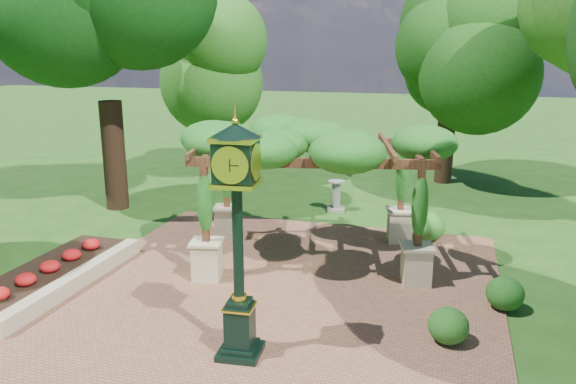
# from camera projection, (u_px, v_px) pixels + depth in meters

# --- Properties ---
(ground) EXTENTS (120.00, 120.00, 0.00)m
(ground) POSITION_uv_depth(u_px,v_px,m) (253.00, 325.00, 11.49)
(ground) COLOR #1E4714
(ground) RESTS_ON ground
(brick_plaza) EXTENTS (10.00, 12.00, 0.04)m
(brick_plaza) POSITION_uv_depth(u_px,v_px,m) (269.00, 303.00, 12.41)
(brick_plaza) COLOR brown
(brick_plaza) RESTS_ON ground
(border_wall) EXTENTS (0.35, 5.00, 0.40)m
(border_wall) POSITION_uv_depth(u_px,v_px,m) (76.00, 281.00, 13.17)
(border_wall) COLOR #C6B793
(border_wall) RESTS_ON ground
(flower_bed) EXTENTS (1.50, 5.00, 0.36)m
(flower_bed) POSITION_uv_depth(u_px,v_px,m) (44.00, 277.00, 13.42)
(flower_bed) COLOR red
(flower_bed) RESTS_ON ground
(pedestal_clock) EXTENTS (0.93, 0.93, 4.36)m
(pedestal_clock) POSITION_uv_depth(u_px,v_px,m) (237.00, 221.00, 9.69)
(pedestal_clock) COLOR black
(pedestal_clock) RESTS_ON brick_plaza
(pergola) EXTENTS (6.50, 4.86, 3.67)m
(pergola) POSITION_uv_depth(u_px,v_px,m) (313.00, 148.00, 14.31)
(pergola) COLOR beige
(pergola) RESTS_ON brick_plaza
(sundial) EXTENTS (0.69, 0.69, 1.06)m
(sundial) POSITION_uv_depth(u_px,v_px,m) (336.00, 198.00, 19.43)
(sundial) COLOR gray
(sundial) RESTS_ON ground
(shrub_front) EXTENTS (1.00, 1.00, 0.70)m
(shrub_front) POSITION_uv_depth(u_px,v_px,m) (448.00, 326.00, 10.66)
(shrub_front) COLOR #205518
(shrub_front) RESTS_ON brick_plaza
(shrub_mid) EXTENTS (1.02, 1.02, 0.72)m
(shrub_mid) POSITION_uv_depth(u_px,v_px,m) (505.00, 294.00, 12.02)
(shrub_mid) COLOR #1B4D15
(shrub_mid) RESTS_ON brick_plaza
(shrub_back) EXTENTS (1.27, 1.27, 0.87)m
(shrub_back) POSITION_uv_depth(u_px,v_px,m) (429.00, 226.00, 16.30)
(shrub_back) COLOR #28681E
(shrub_back) RESTS_ON brick_plaza
(tree_west_near) EXTENTS (4.79, 4.79, 9.70)m
(tree_west_near) POSITION_uv_depth(u_px,v_px,m) (103.00, 11.00, 18.23)
(tree_west_near) COLOR black
(tree_west_near) RESTS_ON ground
(tree_west_far) EXTENTS (3.86, 3.86, 7.42)m
(tree_west_far) POSITION_uv_depth(u_px,v_px,m) (227.00, 58.00, 23.51)
(tree_west_far) COLOR black
(tree_west_far) RESTS_ON ground
(tree_north) EXTENTS (4.58, 4.58, 7.68)m
(tree_north) POSITION_uv_depth(u_px,v_px,m) (452.00, 54.00, 22.35)
(tree_north) COLOR #372116
(tree_north) RESTS_ON ground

